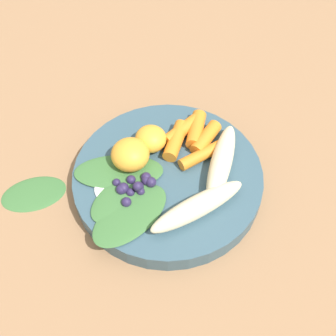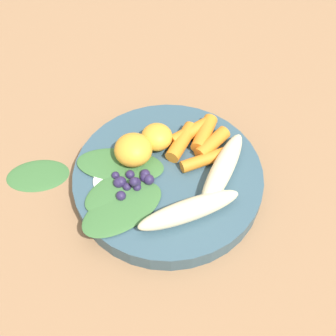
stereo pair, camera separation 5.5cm
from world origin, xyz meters
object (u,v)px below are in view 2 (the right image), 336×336
at_px(bowl, 168,179).
at_px(orange_segment_near, 133,150).
at_px(kale_leaf_stray, 38,175).
at_px(banana_peeled_right, 189,210).
at_px(banana_peeled_left, 222,170).

height_order(bowl, orange_segment_near, orange_segment_near).
distance_m(orange_segment_near, kale_leaf_stray, 0.14).
bearing_deg(bowl, kale_leaf_stray, 94.99).
height_order(bowl, banana_peeled_right, banana_peeled_right).
bearing_deg(orange_segment_near, kale_leaf_stray, 103.35).
height_order(banana_peeled_left, kale_leaf_stray, banana_peeled_left).
bearing_deg(kale_leaf_stray, banana_peeled_right, 152.35).
bearing_deg(orange_segment_near, banana_peeled_right, -131.78).
xyz_separation_m(banana_peeled_right, orange_segment_near, (0.07, 0.08, 0.01)).
bearing_deg(orange_segment_near, bowl, -107.49).
xyz_separation_m(bowl, orange_segment_near, (0.02, 0.05, 0.03)).
bearing_deg(banana_peeled_right, banana_peeled_left, 31.75).
relative_size(banana_peeled_left, banana_peeled_right, 1.00).
bearing_deg(banana_peeled_left, kale_leaf_stray, 110.68).
height_order(banana_peeled_left, orange_segment_near, orange_segment_near).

